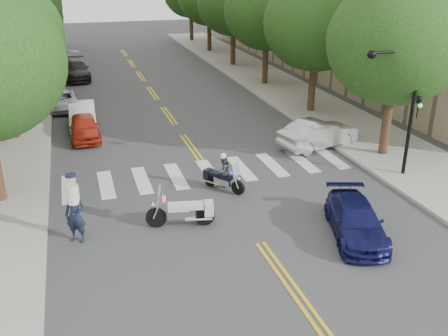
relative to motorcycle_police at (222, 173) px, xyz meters
name	(u,v)px	position (x,y,z in m)	size (l,w,h in m)	color
ground	(260,243)	(-0.03, -4.54, -0.74)	(140.00, 140.00, 0.00)	#38383A
sidewalk_left	(14,102)	(-9.53, 17.46, -0.66)	(5.00, 60.00, 0.15)	#9E9991
sidewalk_right	(273,83)	(9.47, 17.46, -0.66)	(5.00, 60.00, 0.15)	#9E9991
tree_l_2	(12,18)	(-8.83, 17.46, 4.81)	(6.40, 6.40, 8.45)	#382316
tree_l_3	(20,8)	(-8.83, 25.46, 4.81)	(6.40, 6.40, 8.45)	#382316
tree_l_4	(26,1)	(-8.83, 33.46, 4.81)	(6.40, 6.40, 8.45)	#382316
tree_r_0	(397,42)	(8.77, 1.46, 4.81)	(6.40, 6.40, 8.45)	#382316
tree_r_1	(316,23)	(8.77, 9.46, 4.81)	(6.40, 6.40, 8.45)	#382316
tree_r_2	(267,11)	(8.77, 17.46, 4.81)	(6.40, 6.40, 8.45)	#382316
tree_r_3	(233,3)	(8.77, 25.46, 4.81)	(6.40, 6.40, 8.45)	#382316
traffic_signal_pole	(405,96)	(7.69, -1.04, 2.98)	(2.82, 0.42, 6.00)	black
motorcycle_police	(222,173)	(0.00, 0.00, 0.00)	(1.39, 1.77, 1.66)	black
motorcycle_parked	(186,212)	(-2.15, -2.57, -0.18)	(2.49, 0.90, 1.62)	black
officer_standing	(75,215)	(-5.99, -2.54, 0.27)	(0.74, 0.48, 2.02)	#151E30
convertible	(319,134)	(6.27, 3.53, -0.01)	(1.55, 4.44, 1.46)	#B5B5B7
sedan_blue	(356,221)	(3.34, -5.04, -0.14)	(1.67, 4.11, 1.19)	#101245
parked_car_a	(84,127)	(-5.23, 8.46, -0.09)	(1.55, 3.84, 1.31)	#AD2612
parked_car_b	(82,115)	(-5.23, 10.83, -0.05)	(1.45, 4.17, 1.37)	silver
parked_car_c	(62,101)	(-6.33, 14.96, -0.17)	(1.89, 4.09, 1.14)	#ACAEB4
parked_car_d	(75,70)	(-5.23, 23.96, 0.02)	(2.12, 5.20, 1.51)	black
parked_car_e	(73,58)	(-5.23, 29.46, 0.01)	(1.78, 4.41, 1.50)	gray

